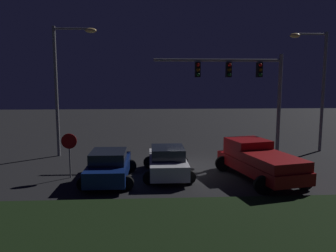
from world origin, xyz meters
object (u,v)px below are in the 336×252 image
Objects in this scene: car_sedan_far at (109,166)px; street_lamp_left at (64,75)px; traffic_signal_gantry at (243,79)px; pickup_truck at (258,159)px; stop_sign at (69,147)px; car_sedan at (167,161)px; street_lamp_right at (316,77)px.

street_lamp_left is (-3.36, 5.73, 4.39)m from car_sedan_far.
traffic_signal_gantry reaches higher than car_sedan_far.
pickup_truck is 9.29m from stop_sign.
car_sedan is 0.55× the size of street_lamp_right.
traffic_signal_gantry is (0.74, 5.63, 3.90)m from pickup_truck.
street_lamp_left is (-11.34, 0.10, 0.24)m from traffic_signal_gantry.
street_lamp_right reaches higher than car_sedan.
street_lamp_right reaches higher than car_sedan_far.
street_lamp_right is at bearing -62.32° from car_sedan.
car_sedan is 0.53× the size of traffic_signal_gantry.
street_lamp_left reaches higher than traffic_signal_gantry.
traffic_signal_gantry is 5.19m from street_lamp_right.
car_sedan is at bearing -74.81° from car_sedan_far.
street_lamp_right is at bearing 6.72° from traffic_signal_gantry.
car_sedan_far is at bearing -59.62° from street_lamp_left.
car_sedan_far is 2.26m from stop_sign.
street_lamp_right is (5.89, 6.24, 4.05)m from pickup_truck.
street_lamp_left reaches higher than car_sedan_far.
stop_sign is at bearing 72.82° from pickup_truck.
traffic_signal_gantry is 11.35m from street_lamp_left.
car_sedan is 8.21m from traffic_signal_gantry.
street_lamp_left reaches higher than street_lamp_right.
street_lamp_right is at bearing -64.57° from car_sedan_far.
street_lamp_left is (-6.20, 4.96, 4.39)m from car_sedan.
street_lamp_left is at bearing 51.07° from car_sedan.
car_sedan_far is 0.55× the size of street_lamp_right.
car_sedan_far is at bearing 104.87° from car_sedan.
traffic_signal_gantry is 11.65m from stop_sign.
car_sedan is 4.91m from stop_sign.
car_sedan is at bearing -136.66° from traffic_signal_gantry.
traffic_signal_gantry is 1.04× the size of street_lamp_right.
car_sedan_far is 15.17m from street_lamp_right.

